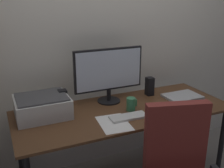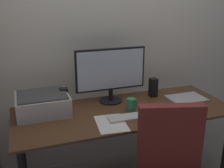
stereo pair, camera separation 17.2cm
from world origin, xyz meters
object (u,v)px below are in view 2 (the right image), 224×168
at_px(coffee_mug, 131,105).
at_px(speaker_left, 64,98).
at_px(mouse, 152,112).
at_px(laptop, 186,99).
at_px(monitor, 111,72).
at_px(speaker_right, 153,87).
at_px(printer, 43,104).
at_px(desk, 124,118).
at_px(keyboard, 127,117).

relative_size(coffee_mug, speaker_left, 0.63).
distance_m(mouse, laptop, 0.46).
bearing_deg(monitor, speaker_right, -1.10).
bearing_deg(coffee_mug, printer, 164.20).
height_order(desk, printer, printer).
relative_size(keyboard, mouse, 3.02).
distance_m(speaker_right, printer, 0.99).
xyz_separation_m(speaker_left, speaker_right, (0.82, 0.00, 0.00)).
bearing_deg(printer, coffee_mug, -15.80).
xyz_separation_m(keyboard, printer, (-0.59, 0.31, 0.07)).
height_order(mouse, laptop, mouse).
bearing_deg(printer, monitor, 5.65).
xyz_separation_m(desk, monitor, (-0.05, 0.21, 0.35)).
bearing_deg(speaker_right, laptop, -37.58).
distance_m(keyboard, mouse, 0.22).
bearing_deg(monitor, printer, -174.35).
bearing_deg(speaker_right, keyboard, -138.67).
bearing_deg(keyboard, laptop, 17.45).
bearing_deg(desk, coffee_mug, -42.67).
xyz_separation_m(desk, printer, (-0.63, 0.15, 0.16)).
xyz_separation_m(monitor, speaker_right, (0.41, -0.01, -0.19)).
distance_m(keyboard, speaker_right, 0.55).
xyz_separation_m(keyboard, speaker_left, (-0.41, 0.36, 0.08)).
relative_size(coffee_mug, speaker_right, 0.63).
height_order(monitor, speaker_left, monitor).
height_order(mouse, printer, printer).
bearing_deg(laptop, monitor, 163.90).
bearing_deg(speaker_right, coffee_mug, -143.46).
xyz_separation_m(laptop, speaker_left, (-1.06, 0.18, 0.07)).
distance_m(keyboard, laptop, 0.67).
xyz_separation_m(mouse, laptop, (0.43, 0.17, -0.01)).
relative_size(laptop, speaker_right, 1.88).
bearing_deg(desk, printer, 166.40).
bearing_deg(keyboard, monitor, 92.36).
bearing_deg(printer, speaker_left, 15.94).
xyz_separation_m(monitor, laptop, (0.65, -0.19, -0.26)).
distance_m(mouse, coffee_mug, 0.18).
xyz_separation_m(coffee_mug, speaker_left, (-0.49, 0.24, 0.03)).
relative_size(desk, coffee_mug, 16.44).
bearing_deg(coffee_mug, mouse, -40.21).
xyz_separation_m(mouse, printer, (-0.80, 0.30, 0.06)).
bearing_deg(speaker_right, desk, -150.91).
bearing_deg(laptop, desk, -177.81).
height_order(laptop, speaker_left, speaker_left).
bearing_deg(printer, desk, -13.60).
bearing_deg(keyboard, speaker_left, 141.01).
bearing_deg(speaker_right, mouse, -118.17).
bearing_deg(mouse, coffee_mug, 145.56).
relative_size(keyboard, speaker_left, 1.71).
bearing_deg(keyboard, mouse, 3.71).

